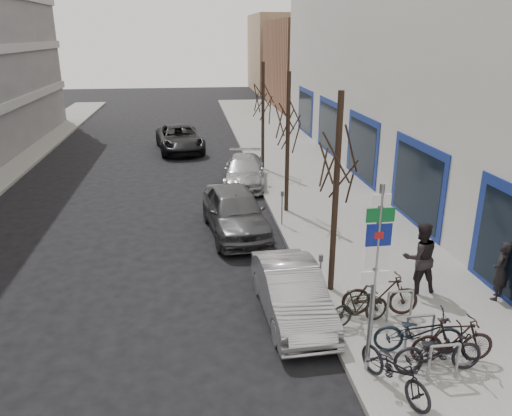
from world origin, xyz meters
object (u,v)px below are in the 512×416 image
object	(u,v)px
bike_rack	(420,327)
meter_mid	(282,205)
lane_car	(180,138)
pedestrian_near	(500,271)
bike_near_left	(396,366)
bike_far_inner	(380,294)
tree_far	(263,91)
bike_near_right	(453,340)
parked_car_front	(292,293)
bike_mid_curb	(419,329)
meter_back	(261,167)
highway_sign_pole	(375,270)
parked_car_mid	(235,211)
tree_mid	(288,110)
bike_mid_inner	(359,306)
pedestrian_far	(420,257)
tree_near	(338,147)
parked_car_back	(244,171)
bike_far_curb	(439,347)
meter_front	(320,273)

from	to	relation	value
bike_rack	meter_mid	world-z (taller)	meter_mid
lane_car	pedestrian_near	distance (m)	21.35
bike_near_left	bike_far_inner	bearing A→B (deg)	54.20
tree_far	bike_near_right	world-z (taller)	tree_far
tree_far	parked_car_front	bearing A→B (deg)	-95.31
bike_mid_curb	bike_near_left	bearing A→B (deg)	149.42
meter_mid	bike_far_inner	distance (m)	6.60
meter_back	parked_car_front	bearing A→B (deg)	-94.23
bike_rack	meter_mid	xyz separation A→B (m)	(-1.65, 7.90, 0.26)
highway_sign_pole	lane_car	bearing A→B (deg)	100.59
meter_mid	bike_mid_curb	bearing A→B (deg)	-79.21
meter_back	bike_near_left	size ratio (longest dim) A/B	0.67
bike_mid_curb	parked_car_mid	bearing A→B (deg)	33.37
highway_sign_pole	parked_car_mid	xyz separation A→B (m)	(-1.99, 8.29, -1.64)
tree_mid	meter_back	distance (m)	5.13
bike_mid_inner	parked_car_front	distance (m)	1.68
parked_car_mid	pedestrian_far	world-z (taller)	pedestrian_far
pedestrian_far	lane_car	bearing A→B (deg)	-71.89
tree_near	lane_car	distance (m)	19.27
tree_mid	parked_car_back	bearing A→B (deg)	105.78
parked_car_front	parked_car_back	size ratio (longest dim) A/B	0.89
bike_rack	pedestrian_far	size ratio (longest dim) A/B	1.12
bike_mid_curb	bike_far_curb	world-z (taller)	bike_mid_curb
bike_near_right	meter_front	bearing A→B (deg)	38.63
highway_sign_pole	bike_far_inner	xyz separation A→B (m)	(1.02, 2.04, -1.73)
bike_mid_curb	bike_mid_inner	size ratio (longest dim) A/B	1.20
parked_car_front	highway_sign_pole	bearing A→B (deg)	-68.77
meter_front	pedestrian_near	xyz separation A→B (m)	(4.65, -0.60, 0.04)
tree_near	bike_mid_curb	world-z (taller)	tree_near
bike_rack	tree_mid	world-z (taller)	tree_mid
bike_far_curb	parked_car_mid	distance (m)	9.17
parked_car_back	pedestrian_near	size ratio (longest dim) A/B	2.82
bike_near_right	tree_mid	bearing A→B (deg)	13.00
parked_car_front	pedestrian_near	distance (m)	5.51
meter_front	parked_car_front	distance (m)	1.02
bike_mid_curb	meter_back	bearing A→B (deg)	17.18
tree_far	meter_back	world-z (taller)	tree_far
bike_far_curb	pedestrian_near	distance (m)	4.00
bike_far_inner	parked_car_back	size ratio (longest dim) A/B	0.42
tree_far	meter_front	distance (m)	13.88
bike_far_inner	parked_car_mid	bearing A→B (deg)	32.80
tree_far	bike_mid_inner	xyz separation A→B (m)	(0.18, -14.81, -3.47)
pedestrian_far	bike_mid_curb	bearing A→B (deg)	64.49
meter_mid	tree_near	bearing A→B (deg)	-84.86
tree_mid	bike_far_curb	size ratio (longest dim) A/B	2.90
meter_back	pedestrian_far	xyz separation A→B (m)	(2.74, -10.91, 0.24)
meter_front	bike_near_right	size ratio (longest dim) A/B	0.70
tree_far	meter_mid	size ratio (longest dim) A/B	4.33
bike_far_curb	lane_car	world-z (taller)	lane_car
highway_sign_pole	bike_mid_inner	xyz separation A→B (m)	(0.38, 1.70, -1.82)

